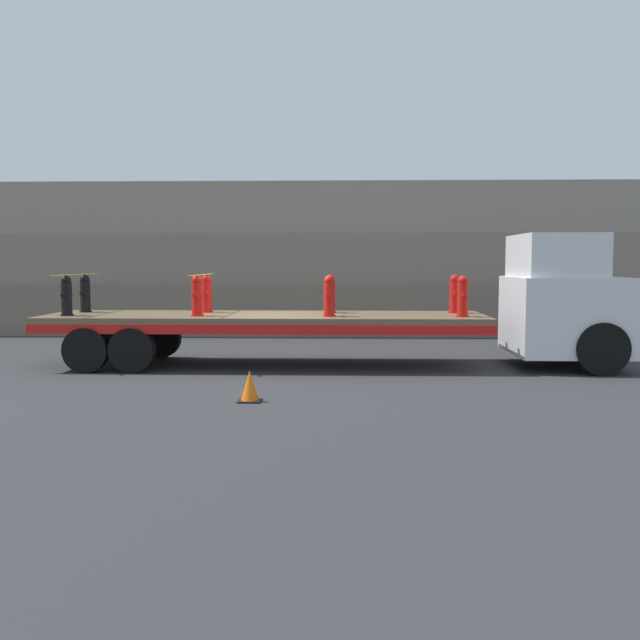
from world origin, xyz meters
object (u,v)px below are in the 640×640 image
object	(u,v)px
truck_cab	(567,301)
fire_hydrant_red_far_1	(207,294)
fire_hydrant_black_near_0	(67,296)
fire_hydrant_red_far_3	(455,294)
fire_hydrant_red_near_3	(463,297)
traffic_cone	(250,386)
flatbed_trailer	(233,324)
fire_hydrant_red_near_2	(329,296)
fire_hydrant_red_near_1	(197,296)
fire_hydrant_black_far_0	(85,294)
fire_hydrant_red_far_2	(330,294)

from	to	relation	value
truck_cab	fire_hydrant_red_far_1	bearing A→B (deg)	176.03
fire_hydrant_black_near_0	fire_hydrant_red_far_3	bearing A→B (deg)	7.47
truck_cab	fire_hydrant_red_far_3	size ratio (longest dim) A/B	3.32
fire_hydrant_black_near_0	fire_hydrant_red_far_3	world-z (taller)	same
fire_hydrant_red_near_3	traffic_cone	size ratio (longest dim) A/B	1.69
flatbed_trailer	fire_hydrant_red_near_2	world-z (taller)	fire_hydrant_red_near_2
fire_hydrant_red_near_2	flatbed_trailer	bearing A→B (deg)	165.51
fire_hydrant_red_near_3	traffic_cone	bearing A→B (deg)	-138.64
truck_cab	fire_hydrant_red_near_1	bearing A→B (deg)	-176.03
fire_hydrant_black_far_0	fire_hydrant_red_near_3	xyz separation A→B (m)	(8.62, -1.13, 0.00)
flatbed_trailer	fire_hydrant_red_near_3	size ratio (longest dim) A/B	11.10
fire_hydrant_red_far_3	traffic_cone	size ratio (longest dim) A/B	1.69
fire_hydrant_red_far_2	fire_hydrant_red_near_3	world-z (taller)	same
traffic_cone	fire_hydrant_black_near_0	bearing A→B (deg)	141.05
fire_hydrant_red_far_1	traffic_cone	world-z (taller)	fire_hydrant_red_far_1
fire_hydrant_red_far_3	traffic_cone	bearing A→B (deg)	-130.91
flatbed_trailer	fire_hydrant_black_far_0	world-z (taller)	fire_hydrant_black_far_0
truck_cab	traffic_cone	xyz separation A→B (m)	(-6.52, -4.20, -1.20)
fire_hydrant_red_near_1	fire_hydrant_red_far_3	world-z (taller)	same
fire_hydrant_black_far_0	traffic_cone	world-z (taller)	fire_hydrant_black_far_0
fire_hydrant_red_near_1	traffic_cone	size ratio (longest dim) A/B	1.69
fire_hydrant_red_near_1	fire_hydrant_red_far_3	bearing A→B (deg)	11.12
fire_hydrant_red_near_3	traffic_cone	xyz separation A→B (m)	(-4.13, -3.63, -1.33)
truck_cab	fire_hydrant_red_far_1	distance (m)	8.16
fire_hydrant_red_far_2	fire_hydrant_red_far_3	bearing A→B (deg)	0.00
fire_hydrant_black_near_0	fire_hydrant_red_near_2	xyz separation A→B (m)	(5.75, 0.00, 0.00)
fire_hydrant_red_near_2	fire_hydrant_black_near_0	bearing A→B (deg)	180.00
truck_cab	traffic_cone	world-z (taller)	truck_cab
fire_hydrant_red_far_3	traffic_cone	world-z (taller)	fire_hydrant_red_far_3
fire_hydrant_red_far_2	traffic_cone	distance (m)	5.10
fire_hydrant_red_far_1	fire_hydrant_red_near_1	bearing A→B (deg)	-90.00
truck_cab	fire_hydrant_red_far_2	world-z (taller)	truck_cab
truck_cab	fire_hydrant_black_far_0	world-z (taller)	truck_cab
fire_hydrant_red_far_1	flatbed_trailer	bearing A→B (deg)	-39.40
fire_hydrant_red_far_1	truck_cab	bearing A→B (deg)	-3.97
fire_hydrant_red_far_2	fire_hydrant_red_near_3	size ratio (longest dim) A/B	1.00
fire_hydrant_red_far_2	traffic_cone	xyz separation A→B (m)	(-1.25, -4.76, -1.33)
fire_hydrant_black_far_0	fire_hydrant_red_near_1	xyz separation A→B (m)	(2.87, -1.13, 0.00)
fire_hydrant_red_near_3	fire_hydrant_red_far_3	distance (m)	1.13
flatbed_trailer	fire_hydrant_red_far_1	bearing A→B (deg)	140.60
flatbed_trailer	traffic_cone	bearing A→B (deg)	-77.47
fire_hydrant_red_near_2	traffic_cone	distance (m)	4.07
flatbed_trailer	fire_hydrant_red_near_2	bearing A→B (deg)	-14.49
fire_hydrant_black_far_0	fire_hydrant_red_far_1	bearing A→B (deg)	0.00
fire_hydrant_red_far_1	fire_hydrant_red_near_2	xyz separation A→B (m)	(2.87, -1.13, 0.00)
fire_hydrant_black_near_0	fire_hydrant_red_far_3	size ratio (longest dim) A/B	1.00
flatbed_trailer	fire_hydrant_black_near_0	size ratio (longest dim) A/B	11.10
fire_hydrant_red_far_2	truck_cab	bearing A→B (deg)	-6.13
flatbed_trailer	fire_hydrant_red_far_3	distance (m)	5.13
traffic_cone	fire_hydrant_red_far_1	bearing A→B (deg)	108.79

